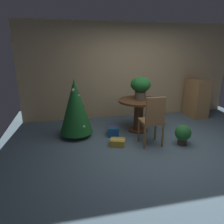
% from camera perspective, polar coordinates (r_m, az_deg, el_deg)
% --- Properties ---
extents(ground_plane, '(6.60, 6.60, 0.00)m').
position_cam_1_polar(ground_plane, '(4.36, 13.35, -9.69)').
color(ground_plane, slate).
extents(back_wall_panel, '(6.00, 0.10, 2.60)m').
position_cam_1_polar(back_wall_panel, '(5.98, 5.09, 11.10)').
color(back_wall_panel, tan).
rests_on(back_wall_panel, ground_plane).
extents(round_dining_table, '(0.96, 0.96, 0.77)m').
position_cam_1_polar(round_dining_table, '(4.97, 7.35, 0.67)').
color(round_dining_table, brown).
rests_on(round_dining_table, ground_plane).
extents(flower_vase, '(0.47, 0.47, 0.52)m').
position_cam_1_polar(flower_vase, '(4.90, 7.82, 7.10)').
color(flower_vase, '#665B51').
rests_on(flower_vase, round_dining_table).
extents(wooden_chair_near, '(0.43, 0.41, 1.05)m').
position_cam_1_polar(wooden_chair_near, '(4.22, 11.14, -1.82)').
color(wooden_chair_near, '#9E6B3D').
rests_on(wooden_chair_near, ground_plane).
extents(holiday_tree, '(0.73, 0.73, 1.31)m').
position_cam_1_polar(holiday_tree, '(4.63, -10.02, 1.53)').
color(holiday_tree, brown).
rests_on(holiday_tree, ground_plane).
extents(gift_box_gold, '(0.36, 0.32, 0.14)m').
position_cam_1_polar(gift_box_gold, '(4.35, 1.53, -8.29)').
color(gift_box_gold, gold).
rests_on(gift_box_gold, ground_plane).
extents(gift_box_blue, '(0.29, 0.36, 0.21)m').
position_cam_1_polar(gift_box_blue, '(4.82, 0.33, -5.14)').
color(gift_box_blue, '#1E569E').
rests_on(gift_box_blue, ground_plane).
extents(wooden_cabinet, '(0.46, 0.68, 1.08)m').
position_cam_1_polar(wooden_cabinet, '(6.50, 22.20, 3.59)').
color(wooden_cabinet, '#B27F4C').
rests_on(wooden_cabinet, ground_plane).
extents(potted_plant, '(0.33, 0.33, 0.43)m').
position_cam_1_polar(potted_plant, '(4.55, 18.87, -5.65)').
color(potted_plant, '#4C382D').
rests_on(potted_plant, ground_plane).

